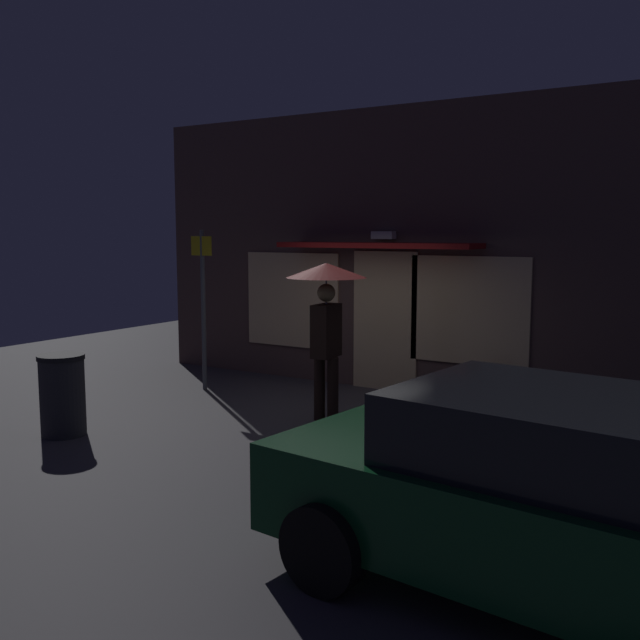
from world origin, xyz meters
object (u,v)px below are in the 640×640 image
sidewalk_bollard (479,390)px  person_with_umbrella (326,299)px  street_sign_post (203,300)px  parked_car (585,501)px  trash_bin (63,395)px

sidewalk_bollard → person_with_umbrella: bearing=-135.3°
street_sign_post → sidewalk_bollard: bearing=12.5°
person_with_umbrella → parked_car: bearing=-132.7°
person_with_umbrella → sidewalk_bollard: 2.57m
parked_car → street_sign_post: bearing=156.4°
person_with_umbrella → street_sign_post: 2.72m
parked_car → street_sign_post: street_sign_post is taller
parked_car → sidewalk_bollard: (-2.33, 4.72, -0.43)m
parked_car → sidewalk_bollard: size_ratio=7.33×
trash_bin → parked_car: bearing=-8.1°
sidewalk_bollard → trash_bin: 5.53m
sidewalk_bollard → trash_bin: bearing=-136.3°
parked_car → sidewalk_bollard: bearing=122.8°
street_sign_post → trash_bin: 3.04m
person_with_umbrella → street_sign_post: size_ratio=0.83×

